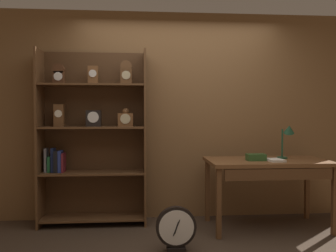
{
  "coord_description": "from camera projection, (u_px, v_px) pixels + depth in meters",
  "views": [
    {
      "loc": [
        -0.49,
        -3.07,
        1.33
      ],
      "look_at": [
        -0.19,
        0.58,
        1.19
      ],
      "focal_mm": 37.41,
      "sensor_mm": 36.0,
      "label": 1
    }
  ],
  "objects": [
    {
      "name": "workbench",
      "position": [
        268.0,
        167.0,
        4.01
      ],
      "size": [
        1.37,
        0.72,
        0.79
      ],
      "color": "brown",
      "rests_on": "ground"
    },
    {
      "name": "round_clock_large",
      "position": [
        176.0,
        228.0,
        3.36
      ],
      "size": [
        0.39,
        0.11,
        0.43
      ],
      "color": "black",
      "rests_on": "ground"
    },
    {
      "name": "desk_lamp",
      "position": [
        287.0,
        135.0,
        4.1
      ],
      "size": [
        0.2,
        0.2,
        0.42
      ],
      "color": "#1E472D",
      "rests_on": "workbench"
    },
    {
      "name": "open_repair_manual",
      "position": [
        275.0,
        160.0,
        3.91
      ],
      "size": [
        0.18,
        0.23,
        0.02
      ],
      "primitive_type": "cube",
      "rotation": [
        0.0,
        0.0,
        0.1
      ],
      "color": "silver",
      "rests_on": "workbench"
    },
    {
      "name": "back_wood_panel",
      "position": [
        178.0,
        115.0,
        4.47
      ],
      "size": [
        4.8,
        0.05,
        2.6
      ],
      "primitive_type": "cube",
      "color": "brown",
      "rests_on": "ground"
    },
    {
      "name": "toolbox_small",
      "position": [
        256.0,
        157.0,
        3.96
      ],
      "size": [
        0.21,
        0.12,
        0.08
      ],
      "primitive_type": "cube",
      "color": "#2D5123",
      "rests_on": "workbench"
    },
    {
      "name": "bookshelf",
      "position": [
        92.0,
        137.0,
        4.19
      ],
      "size": [
        1.25,
        0.37,
        2.07
      ],
      "color": "brown",
      "rests_on": "ground"
    }
  ]
}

